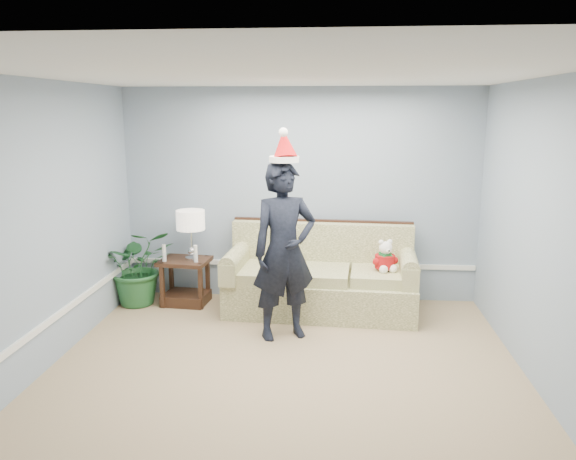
{
  "coord_description": "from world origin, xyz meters",
  "views": [
    {
      "loc": [
        0.46,
        -4.55,
        2.42
      ],
      "look_at": [
        -0.07,
        1.55,
        1.1
      ],
      "focal_mm": 35.0,
      "sensor_mm": 36.0,
      "label": 1
    }
  ],
  "objects_px": {
    "sofa": "(321,280)",
    "houseplant": "(139,266)",
    "side_table": "(186,286)",
    "man": "(284,251)",
    "teddy_bear": "(385,259)",
    "table_lamp": "(191,222)"
  },
  "relations": [
    {
      "from": "side_table",
      "to": "table_lamp",
      "type": "bearing_deg",
      "value": -0.81
    },
    {
      "from": "sofa",
      "to": "houseplant",
      "type": "bearing_deg",
      "value": -177.55
    },
    {
      "from": "man",
      "to": "side_table",
      "type": "bearing_deg",
      "value": 120.61
    },
    {
      "from": "sofa",
      "to": "side_table",
      "type": "height_order",
      "value": "sofa"
    },
    {
      "from": "teddy_bear",
      "to": "table_lamp",
      "type": "bearing_deg",
      "value": 154.43
    },
    {
      "from": "sofa",
      "to": "houseplant",
      "type": "distance_m",
      "value": 2.3
    },
    {
      "from": "sofa",
      "to": "side_table",
      "type": "bearing_deg",
      "value": -179.62
    },
    {
      "from": "table_lamp",
      "to": "houseplant",
      "type": "relative_size",
      "value": 0.64
    },
    {
      "from": "side_table",
      "to": "teddy_bear",
      "type": "bearing_deg",
      "value": -5.14
    },
    {
      "from": "houseplant",
      "to": "teddy_bear",
      "type": "bearing_deg",
      "value": -3.16
    },
    {
      "from": "houseplant",
      "to": "teddy_bear",
      "type": "relative_size",
      "value": 2.55
    },
    {
      "from": "sofa",
      "to": "table_lamp",
      "type": "height_order",
      "value": "table_lamp"
    },
    {
      "from": "man",
      "to": "teddy_bear",
      "type": "relative_size",
      "value": 4.99
    },
    {
      "from": "teddy_bear",
      "to": "man",
      "type": "bearing_deg",
      "value": -167.52
    },
    {
      "from": "table_lamp",
      "to": "man",
      "type": "relative_size",
      "value": 0.33
    },
    {
      "from": "sofa",
      "to": "side_table",
      "type": "distance_m",
      "value": 1.72
    },
    {
      "from": "table_lamp",
      "to": "houseplant",
      "type": "height_order",
      "value": "table_lamp"
    },
    {
      "from": "side_table",
      "to": "table_lamp",
      "type": "xyz_separation_m",
      "value": [
        0.09,
        -0.0,
        0.83
      ]
    },
    {
      "from": "table_lamp",
      "to": "man",
      "type": "bearing_deg",
      "value": -36.97
    },
    {
      "from": "sofa",
      "to": "man",
      "type": "relative_size",
      "value": 1.22
    },
    {
      "from": "houseplant",
      "to": "teddy_bear",
      "type": "height_order",
      "value": "houseplant"
    },
    {
      "from": "side_table",
      "to": "houseplant",
      "type": "relative_size",
      "value": 0.66
    }
  ]
}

